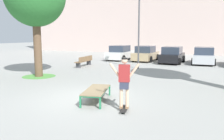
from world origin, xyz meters
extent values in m
plane|color=#999993|center=(0.00, 0.00, 0.00)|extent=(120.00, 120.00, 0.00)
cube|color=#237A4C|center=(0.05, 0.62, 0.19)|extent=(0.07, 0.07, 0.38)
cube|color=#237A4C|center=(0.72, 0.79, 0.19)|extent=(0.07, 0.07, 0.38)
cube|color=#237A4C|center=(0.49, -1.17, 0.19)|extent=(0.07, 0.07, 0.38)
cube|color=#237A4C|center=(1.17, -1.00, 0.19)|extent=(0.07, 0.07, 0.38)
cylinder|color=#237A4C|center=(0.27, -0.27, 0.41)|extent=(0.51, 1.85, 0.05)
cylinder|color=#237A4C|center=(0.95, -0.10, 0.41)|extent=(0.51, 1.85, 0.05)
cylinder|color=#237A4C|center=(0.39, 0.70, 0.41)|extent=(0.75, 0.23, 0.05)
cylinder|color=#237A4C|center=(0.83, -1.08, 0.41)|extent=(0.75, 0.23, 0.05)
cube|color=#847051|center=(0.61, -0.19, 0.45)|extent=(1.20, 2.03, 0.03)
cube|color=black|center=(1.99, -0.85, 0.08)|extent=(0.40, 0.82, 0.02)
cylinder|color=silver|center=(1.85, -0.60, 0.03)|extent=(0.04, 0.06, 0.06)
cylinder|color=silver|center=(1.99, -0.56, 0.03)|extent=(0.04, 0.06, 0.06)
cylinder|color=silver|center=(1.99, -1.14, 0.03)|extent=(0.04, 0.06, 0.06)
cylinder|color=silver|center=(2.14, -1.11, 0.03)|extent=(0.04, 0.06, 0.06)
cylinder|color=beige|center=(1.89, -0.88, 0.50)|extent=(0.11, 0.11, 0.82)
cube|color=#99704C|center=(1.88, -0.83, 0.13)|extent=(0.16, 0.26, 0.07)
cylinder|color=beige|center=(2.09, -0.83, 0.50)|extent=(0.11, 0.11, 0.82)
cube|color=#99704C|center=(2.07, -0.78, 0.13)|extent=(0.16, 0.26, 0.07)
cube|color=#33384C|center=(1.99, -0.85, 0.88)|extent=(0.34, 0.27, 0.24)
cube|color=maroon|center=(1.99, -0.85, 1.28)|extent=(0.40, 0.31, 0.56)
cylinder|color=beige|center=(1.70, -0.93, 1.35)|extent=(0.41, 0.18, 0.52)
cylinder|color=beige|center=(2.28, -0.78, 1.35)|extent=(0.41, 0.18, 0.52)
sphere|color=beige|center=(1.99, -0.85, 1.69)|extent=(0.20, 0.20, 0.20)
cylinder|color=black|center=(1.99, -0.85, 1.76)|extent=(0.19, 0.19, 0.05)
cylinder|color=brown|center=(-5.14, 3.19, 1.68)|extent=(0.47, 0.47, 3.36)
cylinder|color=#519342|center=(-5.14, 3.19, 0.00)|extent=(2.01, 2.01, 0.01)
cube|color=silver|center=(-4.16, 14.48, 0.51)|extent=(1.80, 4.24, 0.70)
cube|color=#2D3847|center=(-4.16, 14.33, 1.18)|extent=(1.61, 2.14, 0.64)
cylinder|color=black|center=(-4.98, 15.80, 0.30)|extent=(0.23, 0.61, 0.60)
cylinder|color=black|center=(-3.28, 15.76, 0.30)|extent=(0.23, 0.61, 0.60)
cylinder|color=black|center=(-5.04, 13.20, 0.30)|extent=(0.23, 0.61, 0.60)
cylinder|color=black|center=(-3.34, 13.16, 0.30)|extent=(0.23, 0.61, 0.60)
cube|color=tan|center=(-1.45, 14.54, 0.51)|extent=(1.81, 4.24, 0.70)
cube|color=#2D3847|center=(-1.45, 14.39, 1.18)|extent=(1.61, 2.14, 0.64)
cylinder|color=black|center=(-2.27, 15.86, 0.30)|extent=(0.24, 0.61, 0.60)
cylinder|color=black|center=(-0.57, 15.82, 0.30)|extent=(0.24, 0.61, 0.60)
cylinder|color=black|center=(-2.33, 13.26, 0.30)|extent=(0.24, 0.61, 0.60)
cylinder|color=black|center=(-0.63, 13.22, 0.30)|extent=(0.24, 0.61, 0.60)
cube|color=black|center=(1.26, 13.84, 0.51)|extent=(1.79, 4.24, 0.70)
cube|color=#2D3847|center=(1.26, 13.69, 1.18)|extent=(1.60, 2.13, 0.64)
cylinder|color=black|center=(0.44, 15.16, 0.30)|extent=(0.23, 0.60, 0.60)
cylinder|color=black|center=(2.14, 15.12, 0.30)|extent=(0.23, 0.60, 0.60)
cylinder|color=black|center=(0.38, 12.56, 0.30)|extent=(0.23, 0.60, 0.60)
cylinder|color=black|center=(2.08, 12.52, 0.30)|extent=(0.23, 0.60, 0.60)
cube|color=#B7BABF|center=(3.97, 14.17, 0.51)|extent=(1.78, 4.23, 0.70)
cube|color=#2D3847|center=(3.97, 14.02, 1.18)|extent=(1.60, 2.13, 0.64)
cylinder|color=black|center=(3.10, 15.45, 0.30)|extent=(0.23, 0.60, 0.60)
cylinder|color=black|center=(4.80, 15.48, 0.30)|extent=(0.23, 0.60, 0.60)
cylinder|color=black|center=(3.15, 12.85, 0.30)|extent=(0.23, 0.60, 0.60)
cylinder|color=black|center=(4.85, 12.88, 0.30)|extent=(0.23, 0.60, 0.60)
cube|color=brown|center=(-5.00, 8.38, 0.43)|extent=(0.60, 2.42, 0.06)
cube|color=brown|center=(-4.80, 8.39, 0.65)|extent=(0.20, 2.40, 0.36)
cube|color=#424247|center=(-4.94, 7.42, 0.20)|extent=(0.38, 0.11, 0.40)
cube|color=#424247|center=(-5.07, 9.34, 0.20)|extent=(0.38, 0.11, 0.40)
cylinder|color=#4C4C51|center=(-0.50, 8.89, 2.75)|extent=(0.12, 0.12, 5.50)
camera|label=1|loc=(4.54, -7.71, 2.48)|focal=36.52mm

